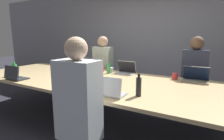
% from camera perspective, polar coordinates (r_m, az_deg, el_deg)
% --- Properties ---
extents(ground_plane, '(24.00, 24.00, 0.00)m').
position_cam_1_polar(ground_plane, '(3.02, -3.99, -17.08)').
color(ground_plane, '#2D2D38').
extents(curtain_wall, '(12.00, 0.06, 2.80)m').
position_cam_1_polar(curtain_wall, '(4.80, 11.55, 10.29)').
color(curtain_wall, '#9999A3').
rests_on(curtain_wall, ground_plane).
extents(conference_table, '(4.62, 1.57, 0.75)m').
position_cam_1_polar(conference_table, '(2.77, -4.18, -3.92)').
color(conference_table, '#D6B77F').
rests_on(conference_table, ground_plane).
extents(laptop_far_right, '(0.37, 0.23, 0.23)m').
position_cam_1_polar(laptop_far_right, '(2.88, 25.60, -2.17)').
color(laptop_far_right, gray).
rests_on(laptop_far_right, conference_table).
extents(person_far_right, '(0.40, 0.24, 1.42)m').
position_cam_1_polar(person_far_right, '(3.28, 25.17, -2.93)').
color(person_far_right, '#2D2D38').
rests_on(person_far_right, ground_plane).
extents(cup_far_right, '(0.08, 0.08, 0.10)m').
position_cam_1_polar(cup_far_right, '(2.92, 19.86, -1.95)').
color(cup_far_right, red).
rests_on(cup_far_right, conference_table).
extents(laptop_near_midright, '(0.36, 0.22, 0.22)m').
position_cam_1_polar(laptop_near_midright, '(1.98, -1.19, -6.53)').
color(laptop_near_midright, '#B7B7BC').
rests_on(laptop_near_midright, conference_table).
extents(person_near_midright, '(0.40, 0.24, 1.41)m').
position_cam_1_polar(person_near_midright, '(1.71, -10.84, -14.40)').
color(person_near_midright, '#2D2D38').
rests_on(person_near_midright, ground_plane).
extents(cup_near_midright, '(0.09, 0.09, 0.09)m').
position_cam_1_polar(cup_near_midright, '(2.22, -6.52, -5.34)').
color(cup_near_midright, white).
rests_on(cup_near_midright, conference_table).
extents(bottle_near_midright, '(0.06, 0.06, 0.26)m').
position_cam_1_polar(bottle_near_midright, '(1.97, 8.68, -5.35)').
color(bottle_near_midright, black).
rests_on(bottle_near_midright, conference_table).
extents(laptop_far_midleft, '(0.34, 0.24, 0.24)m').
position_cam_1_polar(laptop_far_midleft, '(3.56, -6.80, 1.10)').
color(laptop_far_midleft, gray).
rests_on(laptop_far_midleft, conference_table).
extents(person_far_midleft, '(0.40, 0.24, 1.43)m').
position_cam_1_polar(person_far_midleft, '(3.89, -2.92, 0.16)').
color(person_far_midleft, '#2D2D38').
rests_on(person_far_midleft, ground_plane).
extents(cup_far_midleft, '(0.09, 0.09, 0.10)m').
position_cam_1_polar(cup_far_midleft, '(3.38, -3.43, 0.32)').
color(cup_far_midleft, red).
rests_on(cup_far_midleft, conference_table).
extents(laptop_far_center, '(0.34, 0.23, 0.23)m').
position_cam_1_polar(laptop_far_center, '(3.18, 4.55, -0.04)').
color(laptop_far_center, '#B7B7BC').
rests_on(laptop_far_center, conference_table).
extents(cup_far_center, '(0.09, 0.09, 0.10)m').
position_cam_1_polar(cup_far_center, '(3.27, -0.36, -0.05)').
color(cup_far_center, white).
rests_on(cup_far_center, conference_table).
extents(bottle_far_center, '(0.07, 0.07, 0.20)m').
position_cam_1_polar(bottle_far_center, '(3.20, -1.12, 0.45)').
color(bottle_far_center, green).
rests_on(bottle_far_center, conference_table).
extents(laptop_near_left, '(0.34, 0.22, 0.22)m').
position_cam_1_polar(laptop_near_left, '(3.11, -29.20, -1.60)').
color(laptop_near_left, '#333338').
rests_on(laptop_near_left, conference_table).
extents(bottle_near_left, '(0.08, 0.08, 0.24)m').
position_cam_1_polar(bottle_near_left, '(3.42, -29.19, 0.02)').
color(bottle_near_left, green).
rests_on(bottle_near_left, conference_table).
extents(stapler, '(0.10, 0.16, 0.05)m').
position_cam_1_polar(stapler, '(2.58, -2.03, -3.44)').
color(stapler, black).
rests_on(stapler, conference_table).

